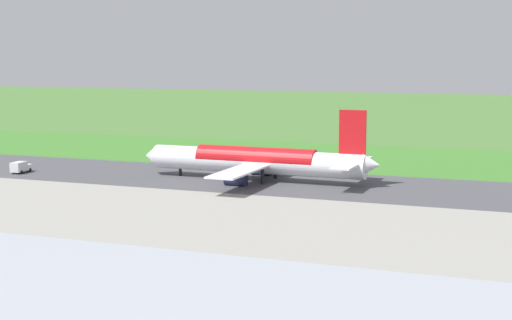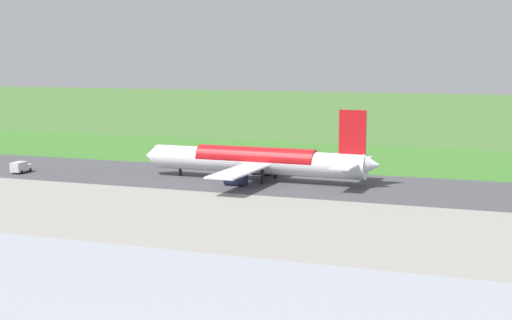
% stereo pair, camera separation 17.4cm
% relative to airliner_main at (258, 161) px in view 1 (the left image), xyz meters
% --- Properties ---
extents(ground_plane, '(800.00, 800.00, 0.00)m').
position_rel_airliner_main_xyz_m(ground_plane, '(11.00, -0.01, -4.35)').
color(ground_plane, '#477233').
extents(runway_asphalt, '(600.00, 32.80, 0.06)m').
position_rel_airliner_main_xyz_m(runway_asphalt, '(11.00, -0.01, -4.32)').
color(runway_asphalt, '#47474C').
rests_on(runway_asphalt, ground).
extents(apron_concrete, '(440.00, 110.00, 0.05)m').
position_rel_airliner_main_xyz_m(apron_concrete, '(11.00, 52.38, -4.33)').
color(apron_concrete, gray).
rests_on(apron_concrete, ground).
extents(grass_verge_foreground, '(600.00, 80.00, 0.04)m').
position_rel_airliner_main_xyz_m(grass_verge_foreground, '(11.00, -32.31, -4.33)').
color(grass_verge_foreground, '#3C782B').
rests_on(grass_verge_foreground, ground).
extents(airliner_main, '(54.02, 44.09, 15.88)m').
position_rel_airliner_main_xyz_m(airliner_main, '(0.00, 0.00, 0.00)').
color(airliner_main, white).
rests_on(airliner_main, ground).
extents(service_truck_baggage, '(2.61, 5.93, 2.65)m').
position_rel_airliner_main_xyz_m(service_truck_baggage, '(54.68, 8.95, -2.95)').
color(service_truck_baggage, silver).
rests_on(service_truck_baggage, ground).
extents(no_stopping_sign, '(0.60, 0.10, 2.37)m').
position_rel_airliner_main_xyz_m(no_stopping_sign, '(-12.51, -33.16, -2.93)').
color(no_stopping_sign, slate).
rests_on(no_stopping_sign, ground).
extents(traffic_cone_orange, '(0.40, 0.40, 0.55)m').
position_rel_airliner_main_xyz_m(traffic_cone_orange, '(-6.09, -29.34, -4.08)').
color(traffic_cone_orange, orange).
rests_on(traffic_cone_orange, ground).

